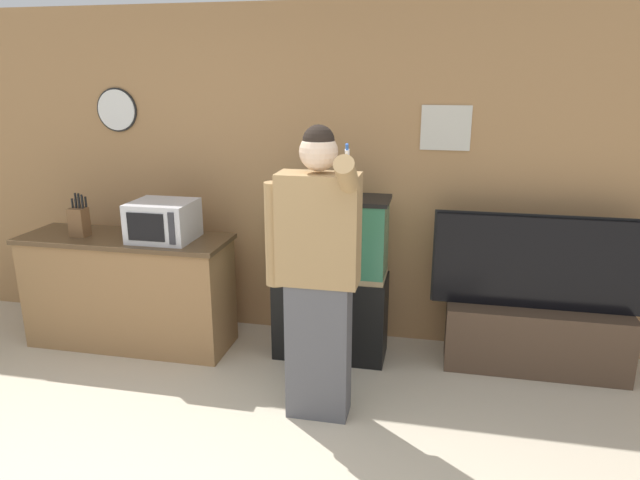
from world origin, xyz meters
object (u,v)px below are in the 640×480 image
knife_block (79,221)px  aquarium_on_stand (331,278)px  tv_on_stand (536,324)px  person_standing (317,273)px  counter_island (130,291)px  microwave (163,221)px

knife_block → aquarium_on_stand: aquarium_on_stand is taller
tv_on_stand → person_standing: 1.79m
person_standing → counter_island: bearing=158.2°
counter_island → microwave: microwave is taller
counter_island → knife_block: knife_block is taller
microwave → person_standing: size_ratio=0.25×
tv_on_stand → microwave: bearing=-175.0°
microwave → aquarium_on_stand: aquarium_on_stand is taller
microwave → knife_block: knife_block is taller
knife_block → person_standing: size_ratio=0.18×
knife_block → aquarium_on_stand: size_ratio=0.26×
counter_island → person_standing: 1.85m
person_standing → tv_on_stand: bearing=32.0°
knife_block → tv_on_stand: 3.49m
person_standing → knife_block: bearing=162.8°
knife_block → microwave: bearing=3.2°
tv_on_stand → counter_island: bearing=-175.7°
knife_block → person_standing: (1.99, -0.62, -0.06)m
microwave → person_standing: (1.31, -0.65, -0.09)m
tv_on_stand → aquarium_on_stand: bearing=-176.3°
counter_island → tv_on_stand: size_ratio=1.06×
knife_block → tv_on_stand: bearing=4.6°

